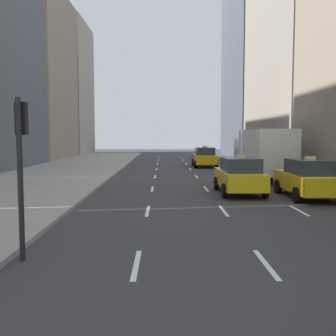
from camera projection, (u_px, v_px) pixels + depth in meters
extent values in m
cube|color=gray|center=(58.00, 174.00, 27.30)|extent=(8.00, 66.00, 0.15)
cube|color=white|center=(136.00, 264.00, 8.45)|extent=(0.12, 2.00, 0.01)
cube|color=white|center=(148.00, 211.00, 14.43)|extent=(0.12, 2.00, 0.01)
cube|color=white|center=(152.00, 189.00, 20.41)|extent=(0.12, 2.00, 0.01)
cube|color=white|center=(155.00, 177.00, 26.39)|extent=(0.12, 2.00, 0.01)
cube|color=white|center=(156.00, 169.00, 32.37)|extent=(0.12, 2.00, 0.01)
cube|color=white|center=(158.00, 164.00, 38.34)|extent=(0.12, 2.00, 0.01)
cube|color=white|center=(158.00, 160.00, 44.32)|extent=(0.12, 2.00, 0.01)
cube|color=white|center=(159.00, 157.00, 50.30)|extent=(0.12, 2.00, 0.01)
cube|color=white|center=(266.00, 264.00, 8.48)|extent=(0.12, 2.00, 0.01)
cube|color=white|center=(224.00, 211.00, 14.46)|extent=(0.12, 2.00, 0.01)
cube|color=white|center=(206.00, 189.00, 20.44)|extent=(0.12, 2.00, 0.01)
cube|color=white|center=(196.00, 177.00, 26.42)|extent=(0.12, 2.00, 0.01)
cube|color=white|center=(190.00, 169.00, 32.40)|extent=(0.12, 2.00, 0.01)
cube|color=white|center=(186.00, 164.00, 38.38)|extent=(0.12, 2.00, 0.01)
cube|color=white|center=(183.00, 160.00, 44.36)|extent=(0.12, 2.00, 0.01)
cube|color=white|center=(181.00, 157.00, 50.33)|extent=(0.12, 2.00, 0.01)
cube|color=white|center=(299.00, 211.00, 14.49)|extent=(0.12, 2.00, 0.01)
cube|color=white|center=(260.00, 189.00, 20.47)|extent=(0.12, 2.00, 0.01)
cube|color=white|center=(238.00, 177.00, 26.45)|extent=(0.12, 2.00, 0.01)
cube|color=white|center=(224.00, 169.00, 32.43)|extent=(0.12, 2.00, 0.01)
cube|color=white|center=(215.00, 164.00, 38.41)|extent=(0.12, 2.00, 0.01)
cube|color=white|center=(208.00, 160.00, 44.39)|extent=(0.12, 2.00, 0.01)
cube|color=white|center=(203.00, 157.00, 50.37)|extent=(0.12, 2.00, 0.01)
cube|color=gray|center=(39.00, 77.00, 45.41)|extent=(6.00, 13.36, 19.04)
cube|color=gray|center=(67.00, 89.00, 58.55)|extent=(6.00, 11.84, 19.26)
cube|color=#4C515B|center=(255.00, 30.00, 50.00)|extent=(6.00, 16.33, 32.46)
cube|color=yellow|center=(204.00, 159.00, 34.76)|extent=(1.80, 4.40, 0.76)
cube|color=#28333D|center=(205.00, 151.00, 34.44)|extent=(1.58, 2.29, 0.64)
cube|color=#F2E599|center=(205.00, 147.00, 34.41)|extent=(0.44, 0.20, 0.14)
cylinder|color=black|center=(193.00, 162.00, 36.14)|extent=(0.22, 0.66, 0.66)
cylinder|color=black|center=(213.00, 162.00, 36.16)|extent=(0.22, 0.66, 0.66)
cylinder|color=black|center=(195.00, 164.00, 33.42)|extent=(0.22, 0.66, 0.66)
cylinder|color=black|center=(216.00, 164.00, 33.44)|extent=(0.22, 0.66, 0.66)
cube|color=yellow|center=(239.00, 179.00, 18.75)|extent=(1.80, 4.40, 0.76)
cube|color=#28333D|center=(240.00, 165.00, 18.43)|extent=(1.58, 2.29, 0.64)
cube|color=#F2E599|center=(241.00, 156.00, 18.40)|extent=(0.44, 0.20, 0.14)
cylinder|color=black|center=(216.00, 183.00, 20.13)|extent=(0.22, 0.66, 0.66)
cylinder|color=black|center=(251.00, 183.00, 20.15)|extent=(0.22, 0.66, 0.66)
cylinder|color=black|center=(225.00, 191.00, 17.41)|extent=(0.22, 0.66, 0.66)
cylinder|color=black|center=(265.00, 191.00, 17.43)|extent=(0.22, 0.66, 0.66)
cube|color=yellow|center=(307.00, 182.00, 17.52)|extent=(1.80, 4.40, 0.76)
cube|color=#28333D|center=(310.00, 167.00, 17.20)|extent=(1.58, 2.29, 0.64)
cube|color=#F2E599|center=(310.00, 158.00, 17.17)|extent=(0.44, 0.20, 0.14)
cylinder|color=black|center=(278.00, 186.00, 18.90)|extent=(0.22, 0.66, 0.66)
cylinder|color=black|center=(315.00, 186.00, 18.92)|extent=(0.22, 0.66, 0.66)
cylinder|color=black|center=(297.00, 195.00, 16.18)|extent=(0.22, 0.66, 0.66)
cube|color=silver|center=(251.00, 153.00, 28.75)|extent=(2.10, 2.40, 2.10)
cube|color=#28333D|center=(248.00, 148.00, 29.87)|extent=(1.90, 0.10, 0.90)
cube|color=white|center=(266.00, 151.00, 24.54)|extent=(2.30, 6.00, 2.70)
cylinder|color=black|center=(237.00, 167.00, 28.82)|extent=(0.28, 0.90, 0.90)
cylinder|color=black|center=(265.00, 167.00, 28.85)|extent=(0.28, 0.90, 0.90)
cylinder|color=black|center=(252.00, 174.00, 23.44)|extent=(0.28, 0.90, 0.90)
cylinder|color=black|center=(290.00, 174.00, 23.47)|extent=(0.28, 0.90, 0.90)
cylinder|color=black|center=(20.00, 180.00, 8.59)|extent=(0.12, 0.12, 3.60)
cube|color=black|center=(21.00, 119.00, 8.65)|extent=(0.24, 0.20, 0.72)
sphere|color=red|center=(23.00, 108.00, 8.74)|extent=(0.14, 0.14, 0.14)
sphere|color=#4C3F14|center=(23.00, 119.00, 8.76)|extent=(0.14, 0.14, 0.14)
sphere|color=#198C2D|center=(23.00, 129.00, 8.78)|extent=(0.14, 0.14, 0.14)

